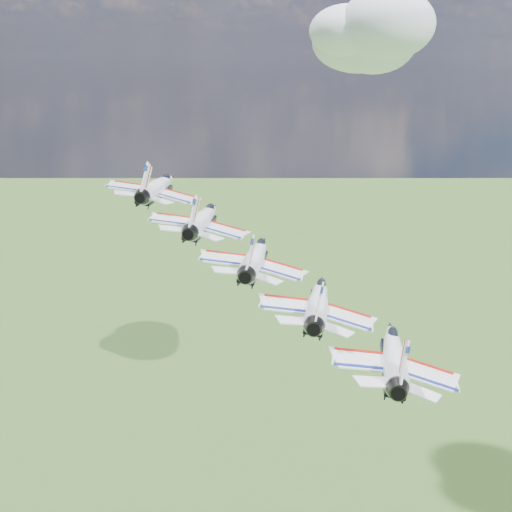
% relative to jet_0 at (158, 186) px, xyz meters
% --- Properties ---
extents(cloud_far, '(56.33, 44.26, 22.13)m').
position_rel_jet_0_xyz_m(cloud_far, '(20.32, 203.64, 23.87)').
color(cloud_far, white).
extents(jet_0, '(13.33, 18.16, 7.24)m').
position_rel_jet_0_xyz_m(jet_0, '(0.00, 0.00, 0.00)').
color(jet_0, silver).
extents(jet_1, '(13.33, 18.16, 7.24)m').
position_rel_jet_0_xyz_m(jet_1, '(8.05, -6.81, -2.71)').
color(jet_1, silver).
extents(jet_2, '(13.33, 18.16, 7.24)m').
position_rel_jet_0_xyz_m(jet_2, '(16.10, -13.61, -5.41)').
color(jet_2, white).
extents(jet_3, '(13.33, 18.16, 7.24)m').
position_rel_jet_0_xyz_m(jet_3, '(24.15, -20.42, -8.12)').
color(jet_3, white).
extents(jet_4, '(13.33, 18.16, 7.24)m').
position_rel_jet_0_xyz_m(jet_4, '(32.21, -27.22, -10.82)').
color(jet_4, white).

